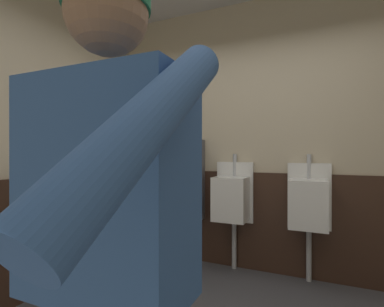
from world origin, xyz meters
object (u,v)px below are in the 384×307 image
urinal_middle (232,198)px  urinal_right (309,203)px  person (105,225)px  trash_bin (93,252)px  urinal_left (169,194)px  hand_dryer (39,161)px

urinal_middle → urinal_right: bearing=0.0°
person → trash_bin: (-1.39, 1.43, -0.73)m
urinal_right → person: (-0.46, -2.28, 0.27)m
urinal_left → hand_dryer: (-0.58, -1.24, 0.40)m
urinal_middle → hand_dryer: (-1.33, -1.24, 0.40)m
urinal_left → urinal_right: 1.50m
urinal_right → trash_bin: size_ratio=1.94×
urinal_middle → trash_bin: urinal_middle is taller
hand_dryer → person: bearing=-32.7°
urinal_left → urinal_middle: size_ratio=1.00×
trash_bin → person: bearing=-45.6°
urinal_left → trash_bin: 1.03m
urinal_left → hand_dryer: bearing=-114.8°
urinal_middle → trash_bin: size_ratio=1.94×
urinal_left → urinal_middle: same height
trash_bin → hand_dryer: (-0.22, -0.39, 0.86)m
person → hand_dryer: (-1.62, 1.04, 0.13)m
trash_bin → hand_dryer: hand_dryer is taller
urinal_right → hand_dryer: bearing=-149.1°
urinal_left → person: person is taller
person → hand_dryer: person is taller
person → hand_dryer: 1.92m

